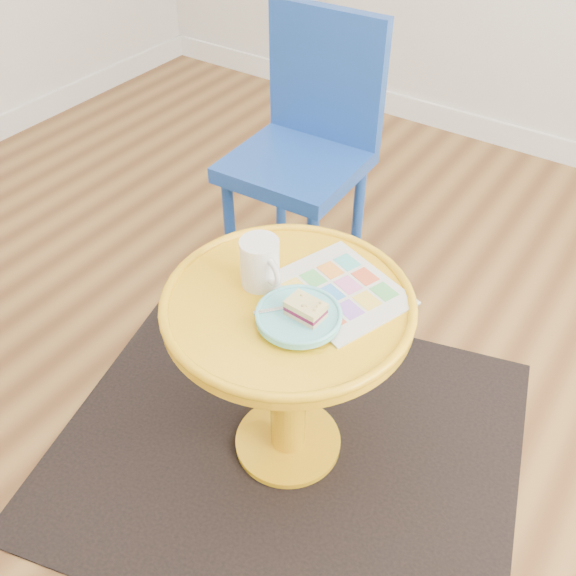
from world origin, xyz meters
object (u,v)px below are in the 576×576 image
Objects in this scene: mug at (260,262)px; plate at (299,316)px; side_table at (288,348)px; chair at (307,140)px; newspaper at (340,290)px.

mug is 0.67× the size of plate.
side_table is 0.64× the size of chair.
side_table is 4.62× the size of mug.
mug is 0.17m from plate.
plate is at bearing -37.47° from side_table.
plate is (-0.02, -0.15, 0.02)m from newspaper.
chair is 4.84× the size of plate.
chair reaches higher than plate.
mug is (0.33, -0.71, 0.09)m from chair.
newspaper is (0.50, -0.63, 0.03)m from chair.
side_table is 0.85m from chair.
chair is (-0.42, 0.73, 0.13)m from side_table.
side_table is at bearing -109.95° from newspaper.
plate is (0.06, -0.05, 0.18)m from side_table.
newspaper is at bearing 48.70° from mug.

